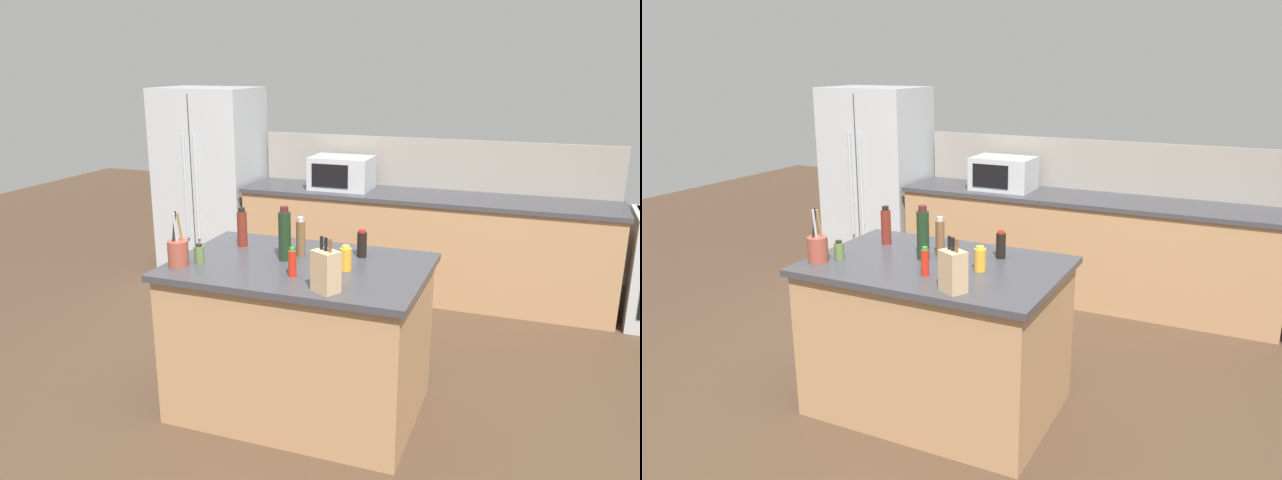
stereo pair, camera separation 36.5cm
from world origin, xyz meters
TOP-DOWN VIEW (x-y plane):
  - ground_plane at (0.00, 0.00)m, footprint 14.00×14.00m
  - back_counter_run at (0.30, 2.20)m, footprint 3.33×0.66m
  - wall_backsplash at (0.30, 2.52)m, footprint 3.29×0.03m
  - kitchen_island at (0.00, 0.00)m, footprint 1.49×1.00m
  - refrigerator at (-1.88, 2.25)m, footprint 0.95×0.75m
  - microwave at (-0.47, 2.20)m, footprint 0.55×0.39m
  - knife_block at (0.30, -0.38)m, footprint 0.16×0.15m
  - utensil_crock at (-0.64, -0.28)m, footprint 0.12×0.12m
  - hot_sauce_bottle at (0.05, -0.22)m, footprint 0.04×0.04m
  - spice_jar_oregano at (-0.56, -0.18)m, footprint 0.06×0.06m
  - wine_bottle at (-0.11, 0.04)m, footprint 0.07×0.07m
  - vinegar_bottle at (-0.48, 0.22)m, footprint 0.06×0.06m
  - soy_sauce_bottle at (0.30, 0.26)m, footprint 0.06×0.06m
  - honey_jar at (0.29, -0.02)m, footprint 0.07×0.07m
  - pepper_grinder at (-0.05, 0.14)m, footprint 0.06×0.06m

SIDE VIEW (x-z plane):
  - ground_plane at x=0.00m, z-range 0.00..0.00m
  - back_counter_run at x=0.30m, z-range 0.00..0.94m
  - kitchen_island at x=0.00m, z-range 0.00..0.94m
  - refrigerator at x=-1.88m, z-range 0.00..1.84m
  - spice_jar_oregano at x=-0.56m, z-range 0.94..1.05m
  - honey_jar at x=0.29m, z-range 0.94..1.08m
  - hot_sauce_bottle at x=0.05m, z-range 0.94..1.10m
  - soy_sauce_bottle at x=0.30m, z-range 0.93..1.11m
  - utensil_crock at x=-0.64m, z-range 0.86..1.18m
  - knife_block at x=0.30m, z-range 0.91..1.20m
  - pepper_grinder at x=-0.05m, z-range 0.93..1.18m
  - vinegar_bottle at x=-0.48m, z-range 0.93..1.18m
  - microwave at x=-0.47m, z-range 0.94..1.24m
  - wine_bottle at x=-0.11m, z-range 0.93..1.26m
  - wall_backsplash at x=0.30m, z-range 0.94..1.40m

